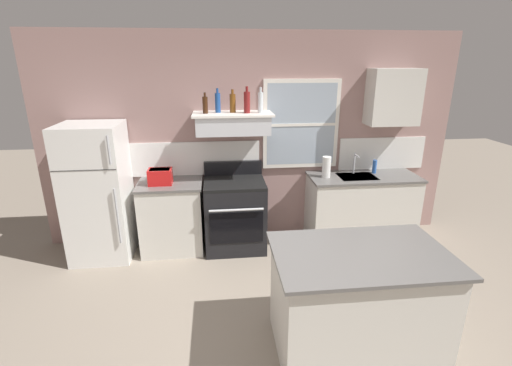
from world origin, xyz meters
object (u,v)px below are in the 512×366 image
(bottle_clear_tall, at_px, (260,102))
(paper_towel_roll, at_px, (326,167))
(refrigerator, at_px, (98,193))
(bottle_brown_stout, at_px, (205,105))
(stove_range, at_px, (235,214))
(bottle_amber_wine, at_px, (233,103))
(bottle_red_label_wine, at_px, (247,102))
(dish_soap_bottle, at_px, (375,167))
(bottle_blue_liqueur, at_px, (218,102))
(toaster, at_px, (160,176))
(kitchen_island, at_px, (357,301))

(bottle_clear_tall, bearing_deg, paper_towel_roll, -1.49)
(refrigerator, distance_m, bottle_brown_stout, 1.68)
(stove_range, relative_size, bottle_amber_wine, 3.99)
(bottle_red_label_wine, xyz_separation_m, dish_soap_bottle, (1.71, 0.08, -0.88))
(refrigerator, distance_m, bottle_clear_tall, 2.24)
(refrigerator, xyz_separation_m, bottle_brown_stout, (1.33, 0.10, 1.02))
(paper_towel_roll, bearing_deg, bottle_blue_liqueur, 175.67)
(bottle_blue_liqueur, xyz_separation_m, bottle_amber_wine, (0.18, -0.02, -0.01))
(toaster, height_order, bottle_red_label_wine, bottle_red_label_wine)
(stove_range, bearing_deg, bottle_brown_stout, 167.12)
(dish_soap_bottle, bearing_deg, bottle_amber_wine, -179.59)
(kitchen_island, bearing_deg, paper_towel_roll, 81.68)
(bottle_red_label_wine, distance_m, kitchen_island, 2.52)
(paper_towel_roll, xyz_separation_m, kitchen_island, (-0.28, -1.93, -0.59))
(bottle_amber_wine, height_order, paper_towel_roll, bottle_amber_wine)
(bottle_amber_wine, height_order, kitchen_island, bottle_amber_wine)
(bottle_blue_liqueur, bearing_deg, stove_range, -39.00)
(toaster, xyz_separation_m, stove_range, (0.90, 0.02, -0.54))
(bottle_amber_wine, bearing_deg, bottle_clear_tall, -11.11)
(refrigerator, bearing_deg, stove_range, 0.79)
(bottle_amber_wine, bearing_deg, bottle_brown_stout, -171.24)
(bottle_brown_stout, distance_m, bottle_clear_tall, 0.66)
(bottle_blue_liqueur, distance_m, bottle_red_label_wine, 0.35)
(bottle_blue_liqueur, bearing_deg, refrigerator, -173.69)
(toaster, bearing_deg, dish_soap_bottle, 3.16)
(bottle_brown_stout, xyz_separation_m, bottle_red_label_wine, (0.49, -0.02, 0.03))
(toaster, height_order, kitchen_island, toaster)
(bottle_blue_liqueur, xyz_separation_m, dish_soap_bottle, (2.05, -0.00, -0.87))
(paper_towel_roll, height_order, dish_soap_bottle, paper_towel_roll)
(bottle_blue_liqueur, distance_m, bottle_amber_wine, 0.18)
(bottle_clear_tall, relative_size, paper_towel_roll, 1.11)
(stove_range, distance_m, kitchen_island, 2.10)
(toaster, relative_size, bottle_blue_liqueur, 1.04)
(refrigerator, xyz_separation_m, bottle_red_label_wine, (1.82, 0.08, 1.05))
(bottle_amber_wine, bearing_deg, paper_towel_roll, -4.20)
(toaster, relative_size, bottle_red_label_wine, 0.96)
(refrigerator, relative_size, kitchen_island, 1.19)
(bottle_clear_tall, xyz_separation_m, dish_soap_bottle, (1.55, 0.08, -0.87))
(stove_range, bearing_deg, refrigerator, -179.21)
(bottle_red_label_wine, bearing_deg, bottle_clear_tall, 1.35)
(bottle_red_label_wine, height_order, dish_soap_bottle, bottle_red_label_wine)
(stove_range, xyz_separation_m, bottle_amber_wine, (0.00, 0.12, 1.40))
(bottle_brown_stout, distance_m, bottle_amber_wine, 0.33)
(stove_range, height_order, paper_towel_roll, paper_towel_roll)
(refrigerator, height_order, bottle_brown_stout, bottle_brown_stout)
(bottle_blue_liqueur, height_order, bottle_red_label_wine, bottle_red_label_wine)
(bottle_clear_tall, distance_m, dish_soap_bottle, 1.78)
(toaster, height_order, paper_towel_roll, paper_towel_roll)
(toaster, distance_m, bottle_clear_tall, 1.51)
(stove_range, xyz_separation_m, bottle_blue_liqueur, (-0.17, 0.14, 1.40))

